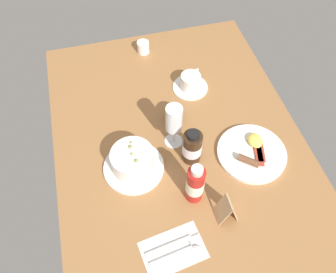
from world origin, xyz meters
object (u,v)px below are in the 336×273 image
object	(u,v)px
sauce_bottle_red	(195,184)
creamer_jug	(143,47)
jam_jar	(174,114)
sauce_bottle_brown	(192,147)
porridge_bowl	(133,162)
cutlery_setting	(175,250)
breakfast_plate	(252,152)
coffee_cup	(191,82)
wine_glass	(174,121)
menu_card	(227,208)

from	to	relation	value
sauce_bottle_red	creamer_jug	bearing A→B (deg)	-178.98
jam_jar	sauce_bottle_brown	xyz separation A→B (cm)	(16.77, 1.35, 3.25)
jam_jar	sauce_bottle_red	bearing A→B (deg)	-3.47
porridge_bowl	creamer_jug	xyz separation A→B (cm)	(-54.09, 14.70, -1.74)
cutlery_setting	breakfast_plate	distance (cm)	41.01
coffee_cup	wine_glass	world-z (taller)	wine_glass
jam_jar	sauce_bottle_brown	world-z (taller)	sauce_bottle_brown
menu_card	jam_jar	bearing A→B (deg)	-171.82
sauce_bottle_brown	sauce_bottle_red	distance (cm)	13.79
porridge_bowl	menu_card	distance (cm)	32.22
creamer_jug	sauce_bottle_red	distance (cm)	68.32
creamer_jug	wine_glass	bearing A→B (deg)	0.56
menu_card	creamer_jug	bearing A→B (deg)	-173.60
cutlery_setting	creamer_jug	bearing A→B (deg)	173.99
coffee_cup	sauce_bottle_red	size ratio (longest dim) A/B	0.81
sauce_bottle_brown	creamer_jug	bearing A→B (deg)	-175.41
cutlery_setting	wine_glass	world-z (taller)	wine_glass
coffee_cup	creamer_jug	world-z (taller)	coffee_cup
coffee_cup	wine_glass	size ratio (longest dim) A/B	0.78
coffee_cup	wine_glass	bearing A→B (deg)	-29.49
wine_glass	sauce_bottle_red	bearing A→B (deg)	2.05
breakfast_plate	porridge_bowl	bearing A→B (deg)	-96.41
creamer_jug	breakfast_plate	distance (cm)	63.36
porridge_bowl	coffee_cup	xyz separation A→B (cm)	(-29.61, 27.89, -1.53)
creamer_jug	wine_glass	world-z (taller)	wine_glass
wine_glass	breakfast_plate	distance (cm)	28.55
jam_jar	coffee_cup	bearing A→B (deg)	143.12
coffee_cup	sauce_bottle_brown	size ratio (longest dim) A/B	0.98
creamer_jug	jam_jar	xyz separation A→B (cm)	(38.00, 3.05, 0.49)
cutlery_setting	breakfast_plate	xyz separation A→B (cm)	(-24.25, 33.06, 0.67)
breakfast_plate	sauce_bottle_brown	bearing A→B (deg)	-100.54
wine_glass	coffee_cup	bearing A→B (deg)	150.51
porridge_bowl	wine_glass	bearing A→B (deg)	115.11
porridge_bowl	sauce_bottle_brown	bearing A→B (deg)	87.98
porridge_bowl	menu_card	size ratio (longest dim) A/B	2.12
sauce_bottle_red	coffee_cup	bearing A→B (deg)	164.66
coffee_cup	sauce_bottle_brown	world-z (taller)	sauce_bottle_brown
wine_glass	sauce_bottle_brown	size ratio (longest dim) A/B	1.27
porridge_bowl	breakfast_plate	distance (cm)	39.43
sauce_bottle_brown	porridge_bowl	bearing A→B (deg)	-92.02
sauce_bottle_red	menu_card	world-z (taller)	sauce_bottle_red
breakfast_plate	jam_jar	bearing A→B (deg)	-133.87
wine_glass	creamer_jug	bearing A→B (deg)	-179.44
wine_glass	menu_card	bearing A→B (deg)	15.42
menu_card	cutlery_setting	bearing A→B (deg)	-69.82
sauce_bottle_brown	sauce_bottle_red	world-z (taller)	sauce_bottle_red
wine_glass	jam_jar	xyz separation A→B (cm)	(-8.99, 2.59, -8.50)
coffee_cup	breakfast_plate	world-z (taller)	coffee_cup
cutlery_setting	coffee_cup	xyz separation A→B (cm)	(-58.25, 21.90, 2.49)
coffee_cup	sauce_bottle_brown	bearing A→B (deg)	-16.19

